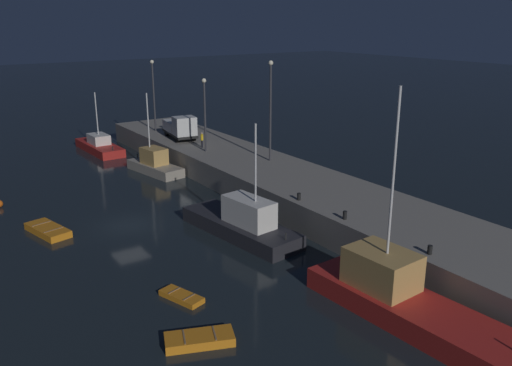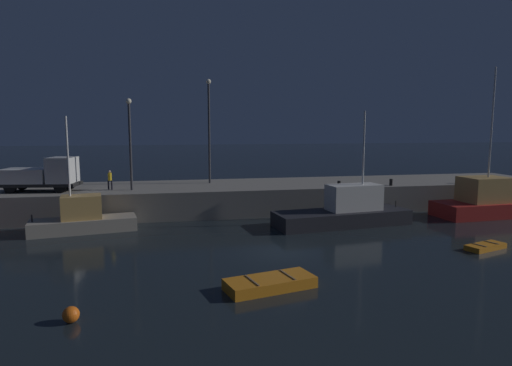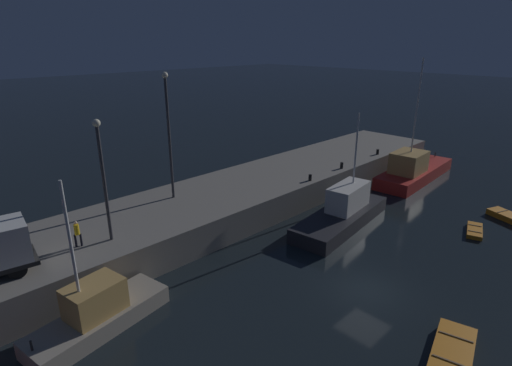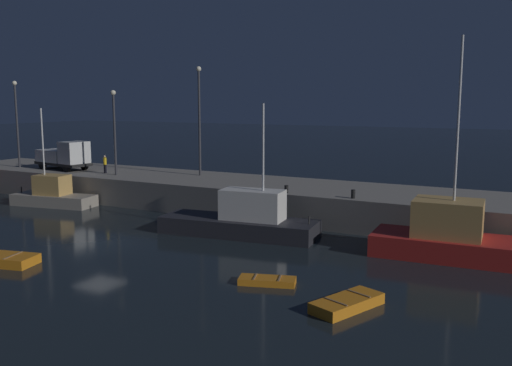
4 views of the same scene
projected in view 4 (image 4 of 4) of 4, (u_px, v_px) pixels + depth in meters
ground_plane at (99, 245)px, 33.29m from camera, size 320.00×320.00×0.00m
pier_quay at (219, 193)px, 45.17m from camera, size 57.44×8.29×2.26m
fishing_trawler_red at (243, 220)px, 35.42m from camera, size 10.54×4.33×8.45m
fishing_boat_blue at (474, 241)px, 29.83m from camera, size 12.12×4.09×12.02m
fishing_boat_white at (53, 195)px, 45.52m from camera, size 7.32×3.47×8.03m
rowboat_white_mid at (347, 303)px, 22.99m from camera, size 2.49×3.61×0.51m
dinghy_red_small at (267, 281)px, 26.08m from camera, size 2.86×1.79×0.36m
lamp_post_west at (17, 117)px, 52.70m from camera, size 0.44×0.44×8.25m
lamp_post_east at (114, 125)px, 47.06m from camera, size 0.44×0.44×7.27m
lamp_post_central at (199, 113)px, 46.70m from camera, size 0.44×0.44×9.23m
utility_truck at (65, 156)px, 51.08m from camera, size 6.09×3.06×2.69m
dockworker at (105, 163)px, 48.82m from camera, size 0.40×0.37×1.58m
bollard_west at (286, 189)px, 38.34m from camera, size 0.28×0.28×0.53m
bollard_central at (462, 203)px, 33.19m from camera, size 0.28×0.28×0.54m
bollard_east at (353, 194)px, 36.18m from camera, size 0.28×0.28×0.58m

